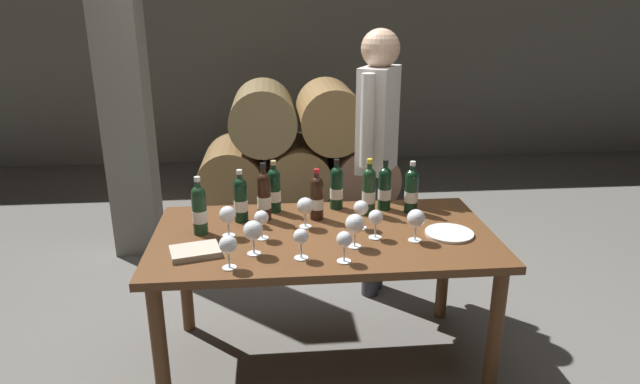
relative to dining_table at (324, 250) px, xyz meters
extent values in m
plane|color=#66635E|center=(0.00, 0.00, -0.67)|extent=(14.00, 14.00, 0.00)
cube|color=slate|center=(0.00, 4.20, 0.73)|extent=(10.00, 0.24, 2.80)
cylinder|color=brown|center=(-0.63, 2.60, -0.37)|extent=(0.60, 0.90, 0.60)
cylinder|color=olive|center=(0.00, 2.60, -0.37)|extent=(0.60, 0.90, 0.60)
cylinder|color=#8C6249|center=(0.63, 2.60, -0.37)|extent=(0.60, 0.90, 0.60)
cylinder|color=olive|center=(-0.32, 2.60, 0.18)|extent=(0.60, 0.90, 0.60)
cylinder|color=olive|center=(0.32, 2.60, 0.18)|extent=(0.60, 0.90, 0.60)
cube|color=slate|center=(-1.30, 1.60, 0.63)|extent=(0.32, 0.32, 2.60)
cube|color=brown|center=(0.00, 0.00, 0.07)|extent=(1.70, 0.90, 0.04)
cylinder|color=brown|center=(-0.77, -0.39, -0.31)|extent=(0.07, 0.07, 0.72)
cylinder|color=brown|center=(0.77, -0.39, -0.31)|extent=(0.07, 0.07, 0.72)
cylinder|color=brown|center=(-0.77, 0.39, -0.31)|extent=(0.07, 0.07, 0.72)
cylinder|color=brown|center=(0.77, 0.39, -0.31)|extent=(0.07, 0.07, 0.72)
cylinder|color=black|center=(-0.02, 0.20, 0.19)|extent=(0.07, 0.07, 0.19)
sphere|color=black|center=(-0.02, 0.20, 0.29)|extent=(0.07, 0.07, 0.07)
cylinder|color=black|center=(-0.02, 0.20, 0.32)|extent=(0.03, 0.03, 0.06)
cylinder|color=#B21E23|center=(-0.02, 0.20, 0.36)|extent=(0.03, 0.03, 0.02)
cylinder|color=silver|center=(-0.02, 0.20, 0.18)|extent=(0.07, 0.07, 0.06)
cylinder|color=#19381E|center=(-0.61, 0.05, 0.20)|extent=(0.07, 0.07, 0.21)
sphere|color=#19381E|center=(-0.61, 0.05, 0.31)|extent=(0.07, 0.07, 0.07)
cylinder|color=#19381E|center=(-0.61, 0.05, 0.33)|extent=(0.03, 0.03, 0.07)
cylinder|color=silver|center=(-0.61, 0.05, 0.38)|extent=(0.03, 0.03, 0.02)
cylinder|color=silver|center=(-0.61, 0.05, 0.19)|extent=(0.07, 0.07, 0.06)
cylinder|color=black|center=(0.11, 0.35, 0.19)|extent=(0.07, 0.07, 0.20)
sphere|color=black|center=(0.11, 0.35, 0.30)|extent=(0.07, 0.07, 0.07)
cylinder|color=black|center=(0.11, 0.35, 0.32)|extent=(0.03, 0.03, 0.06)
cylinder|color=black|center=(0.11, 0.35, 0.36)|extent=(0.03, 0.03, 0.02)
cylinder|color=silver|center=(0.11, 0.35, 0.18)|extent=(0.07, 0.07, 0.06)
cylinder|color=black|center=(-0.29, 0.22, 0.20)|extent=(0.07, 0.07, 0.22)
sphere|color=black|center=(-0.29, 0.22, 0.32)|extent=(0.07, 0.07, 0.07)
cylinder|color=black|center=(-0.29, 0.22, 0.34)|extent=(0.03, 0.03, 0.07)
cylinder|color=black|center=(-0.29, 0.22, 0.39)|extent=(0.03, 0.03, 0.02)
cylinder|color=silver|center=(-0.29, 0.22, 0.19)|extent=(0.07, 0.07, 0.07)
cylinder|color=#19381E|center=(0.27, 0.25, 0.20)|extent=(0.07, 0.07, 0.22)
sphere|color=#19381E|center=(0.27, 0.25, 0.31)|extent=(0.07, 0.07, 0.07)
cylinder|color=#19381E|center=(0.27, 0.25, 0.34)|extent=(0.03, 0.03, 0.07)
cylinder|color=gold|center=(0.27, 0.25, 0.39)|extent=(0.03, 0.03, 0.02)
cylinder|color=silver|center=(0.27, 0.25, 0.19)|extent=(0.07, 0.07, 0.07)
cylinder|color=black|center=(0.37, 0.31, 0.19)|extent=(0.07, 0.07, 0.20)
sphere|color=black|center=(0.37, 0.31, 0.30)|extent=(0.07, 0.07, 0.07)
cylinder|color=black|center=(0.37, 0.31, 0.32)|extent=(0.03, 0.03, 0.06)
cylinder|color=black|center=(0.37, 0.31, 0.36)|extent=(0.03, 0.03, 0.02)
cylinder|color=silver|center=(0.37, 0.31, 0.18)|extent=(0.07, 0.07, 0.06)
cylinder|color=black|center=(-0.42, 0.20, 0.19)|extent=(0.07, 0.07, 0.20)
sphere|color=black|center=(-0.42, 0.20, 0.30)|extent=(0.07, 0.07, 0.07)
cylinder|color=black|center=(-0.42, 0.20, 0.32)|extent=(0.03, 0.03, 0.06)
cylinder|color=silver|center=(-0.42, 0.20, 0.36)|extent=(0.03, 0.03, 0.02)
cylinder|color=silver|center=(-0.42, 0.20, 0.18)|extent=(0.07, 0.07, 0.06)
cylinder|color=black|center=(0.51, 0.25, 0.19)|extent=(0.07, 0.07, 0.20)
sphere|color=black|center=(0.51, 0.25, 0.30)|extent=(0.07, 0.07, 0.07)
cylinder|color=black|center=(0.51, 0.25, 0.33)|extent=(0.03, 0.03, 0.06)
cylinder|color=silver|center=(0.51, 0.25, 0.37)|extent=(0.03, 0.03, 0.02)
cylinder|color=silver|center=(0.51, 0.25, 0.18)|extent=(0.07, 0.07, 0.06)
cylinder|color=black|center=(-0.24, 0.33, 0.19)|extent=(0.07, 0.07, 0.20)
sphere|color=black|center=(-0.24, 0.33, 0.30)|extent=(0.07, 0.07, 0.07)
cylinder|color=black|center=(-0.24, 0.33, 0.33)|extent=(0.03, 0.03, 0.06)
cylinder|color=tan|center=(-0.24, 0.33, 0.37)|extent=(0.03, 0.03, 0.02)
cylinder|color=silver|center=(-0.24, 0.33, 0.18)|extent=(0.07, 0.07, 0.06)
cylinder|color=white|center=(-0.09, 0.09, 0.09)|extent=(0.06, 0.06, 0.00)
cylinder|color=white|center=(-0.09, 0.09, 0.13)|extent=(0.01, 0.01, 0.07)
sphere|color=white|center=(-0.09, 0.09, 0.21)|extent=(0.09, 0.09, 0.09)
cylinder|color=white|center=(0.13, -0.17, 0.09)|extent=(0.06, 0.06, 0.00)
cylinder|color=white|center=(0.13, -0.17, 0.13)|extent=(0.01, 0.01, 0.07)
sphere|color=white|center=(0.13, -0.17, 0.21)|extent=(0.09, 0.09, 0.09)
cylinder|color=white|center=(-0.34, -0.21, 0.09)|extent=(0.06, 0.06, 0.00)
cylinder|color=white|center=(-0.34, -0.21, 0.13)|extent=(0.01, 0.01, 0.07)
sphere|color=white|center=(-0.34, -0.21, 0.21)|extent=(0.09, 0.09, 0.09)
cylinder|color=white|center=(-0.13, -0.28, 0.09)|extent=(0.06, 0.06, 0.00)
cylinder|color=white|center=(-0.13, -0.28, 0.13)|extent=(0.01, 0.01, 0.07)
sphere|color=white|center=(-0.13, -0.28, 0.20)|extent=(0.07, 0.07, 0.07)
cylinder|color=white|center=(0.06, -0.33, 0.09)|extent=(0.06, 0.06, 0.00)
cylinder|color=white|center=(0.06, -0.33, 0.13)|extent=(0.01, 0.01, 0.07)
sphere|color=white|center=(0.06, -0.33, 0.20)|extent=(0.07, 0.07, 0.07)
cylinder|color=white|center=(0.25, -0.08, 0.09)|extent=(0.06, 0.06, 0.00)
cylinder|color=white|center=(0.25, -0.08, 0.13)|extent=(0.01, 0.01, 0.07)
sphere|color=white|center=(0.25, -0.08, 0.20)|extent=(0.07, 0.07, 0.07)
cylinder|color=white|center=(-0.47, 0.01, 0.09)|extent=(0.06, 0.06, 0.00)
cylinder|color=white|center=(-0.47, 0.01, 0.13)|extent=(0.01, 0.01, 0.07)
sphere|color=white|center=(-0.47, 0.01, 0.21)|extent=(0.08, 0.08, 0.08)
cylinder|color=white|center=(0.19, 0.05, 0.09)|extent=(0.06, 0.06, 0.00)
cylinder|color=white|center=(0.19, 0.05, 0.13)|extent=(0.01, 0.01, 0.07)
sphere|color=white|center=(0.19, 0.05, 0.20)|extent=(0.08, 0.08, 0.08)
cylinder|color=white|center=(-0.31, -0.04, 0.09)|extent=(0.06, 0.06, 0.00)
cylinder|color=white|center=(-0.31, -0.04, 0.13)|extent=(0.01, 0.01, 0.07)
sphere|color=white|center=(-0.31, -0.04, 0.20)|extent=(0.07, 0.07, 0.07)
cylinder|color=white|center=(0.43, -0.13, 0.09)|extent=(0.06, 0.06, 0.00)
cylinder|color=white|center=(0.43, -0.13, 0.13)|extent=(0.01, 0.01, 0.07)
sphere|color=white|center=(0.43, -0.13, 0.21)|extent=(0.09, 0.09, 0.09)
cylinder|color=white|center=(-0.45, -0.34, 0.09)|extent=(0.06, 0.06, 0.00)
cylinder|color=white|center=(-0.45, -0.34, 0.13)|extent=(0.01, 0.01, 0.07)
sphere|color=white|center=(-0.45, -0.34, 0.20)|extent=(0.08, 0.08, 0.08)
cube|color=#B2A893|center=(-0.61, -0.19, 0.11)|extent=(0.25, 0.21, 0.03)
cylinder|color=white|center=(0.62, -0.07, 0.10)|extent=(0.24, 0.24, 0.01)
cylinder|color=#383842|center=(0.43, 0.80, -0.24)|extent=(0.11, 0.11, 0.85)
cylinder|color=#383842|center=(0.38, 0.70, -0.24)|extent=(0.11, 0.11, 0.85)
cube|color=silver|center=(0.41, 0.75, 0.51)|extent=(0.31, 0.37, 0.64)
cylinder|color=silver|center=(0.51, 0.93, 0.54)|extent=(0.08, 0.08, 0.54)
cylinder|color=silver|center=(0.31, 0.57, 0.54)|extent=(0.08, 0.08, 0.54)
sphere|color=tan|center=(0.41, 0.75, 0.93)|extent=(0.23, 0.23, 0.23)
camera|label=1|loc=(-0.25, -2.53, 1.19)|focal=30.94mm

